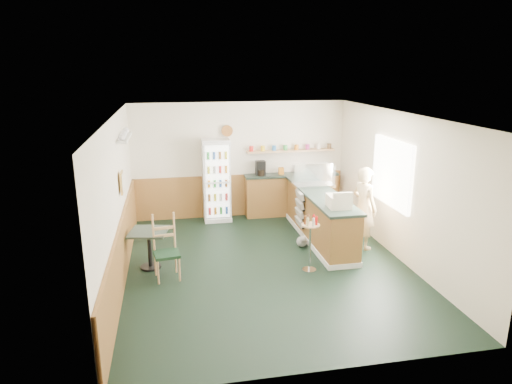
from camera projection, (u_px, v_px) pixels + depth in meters
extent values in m
plane|color=black|center=(266.00, 266.00, 8.24)|extent=(6.00, 6.00, 0.00)
cube|color=silver|center=(240.00, 160.00, 10.72)|extent=(5.00, 0.02, 2.70)
cube|color=silver|center=(116.00, 202.00, 7.42)|extent=(0.02, 6.00, 2.70)
cube|color=silver|center=(401.00, 187.00, 8.33)|extent=(0.02, 6.00, 2.70)
cube|color=white|center=(267.00, 115.00, 7.51)|extent=(5.00, 6.00, 0.02)
cube|color=#A36F34|center=(241.00, 195.00, 10.91)|extent=(4.98, 0.05, 1.00)
cube|color=#A36F34|center=(123.00, 250.00, 7.66)|extent=(0.05, 5.98, 1.00)
cube|color=white|center=(392.00, 173.00, 8.55)|extent=(0.06, 1.45, 1.25)
cube|color=tan|center=(122.00, 182.00, 7.85)|extent=(0.03, 0.32, 0.38)
cube|color=white|center=(124.00, 138.00, 8.14)|extent=(0.18, 1.20, 0.03)
cylinder|color=#925724|center=(227.00, 131.00, 10.41)|extent=(0.26, 0.04, 0.26)
cube|color=#A36F34|center=(320.00, 218.00, 9.37)|extent=(0.60, 2.95, 0.95)
cube|color=white|center=(319.00, 237.00, 9.49)|extent=(0.64, 2.97, 0.10)
cube|color=#29392F|center=(321.00, 194.00, 9.23)|extent=(0.68, 3.01, 0.05)
cube|color=#A36F34|center=(291.00, 195.00, 10.98)|extent=(2.20, 0.38, 0.95)
cube|color=#29392F|center=(291.00, 175.00, 10.84)|extent=(2.24, 0.42, 0.05)
cube|color=tan|center=(291.00, 151.00, 10.76)|extent=(2.10, 0.22, 0.04)
cube|color=black|center=(260.00, 168.00, 10.65)|extent=(0.22, 0.18, 0.34)
cylinder|color=#B2664C|center=(251.00, 149.00, 10.57)|extent=(0.10, 0.10, 0.12)
cylinder|color=#B2664C|center=(263.00, 148.00, 10.62)|extent=(0.10, 0.10, 0.12)
cylinder|color=#B2664C|center=(274.00, 148.00, 10.67)|extent=(0.10, 0.10, 0.12)
cylinder|color=#B2664C|center=(285.00, 148.00, 10.72)|extent=(0.10, 0.10, 0.12)
cylinder|color=#B2664C|center=(296.00, 147.00, 10.77)|extent=(0.10, 0.10, 0.12)
cylinder|color=#B2664C|center=(308.00, 147.00, 10.82)|extent=(0.10, 0.10, 0.12)
cylinder|color=#B2664C|center=(318.00, 146.00, 10.86)|extent=(0.10, 0.10, 0.12)
cylinder|color=#B2664C|center=(329.00, 146.00, 10.91)|extent=(0.10, 0.10, 0.12)
cube|color=white|center=(216.00, 180.00, 10.51)|extent=(0.62, 0.44, 1.89)
cube|color=white|center=(217.00, 182.00, 10.29)|extent=(0.52, 0.02, 1.67)
cube|color=silver|center=(218.00, 183.00, 10.22)|extent=(0.56, 0.02, 1.73)
cube|color=silver|center=(313.00, 185.00, 9.70)|extent=(0.84, 0.44, 0.06)
cube|color=silver|center=(313.00, 174.00, 9.63)|extent=(0.82, 0.42, 0.42)
cube|color=#EFE2C6|center=(339.00, 201.00, 8.25)|extent=(0.41, 0.43, 0.23)
imported|color=tan|center=(364.00, 208.00, 8.87)|extent=(0.56, 0.65, 1.64)
cylinder|color=silver|center=(309.00, 270.00, 8.07)|extent=(0.25, 0.25, 0.02)
cylinder|color=silver|center=(310.00, 248.00, 7.96)|extent=(0.04, 0.04, 0.84)
cylinder|color=tan|center=(311.00, 225.00, 7.84)|extent=(0.32, 0.32, 0.02)
cylinder|color=red|center=(316.00, 221.00, 7.81)|extent=(0.04, 0.04, 0.14)
cylinder|color=red|center=(314.00, 219.00, 7.89)|extent=(0.04, 0.04, 0.14)
cylinder|color=red|center=(308.00, 219.00, 7.91)|extent=(0.04, 0.04, 0.14)
cylinder|color=red|center=(305.00, 220.00, 7.84)|extent=(0.04, 0.04, 0.14)
cylinder|color=red|center=(308.00, 222.00, 7.75)|extent=(0.04, 0.04, 0.14)
cylinder|color=red|center=(313.00, 222.00, 7.73)|extent=(0.04, 0.04, 0.14)
cube|color=black|center=(300.00, 225.00, 9.61)|extent=(0.05, 0.47, 0.03)
cube|color=beige|center=(299.00, 222.00, 9.59)|extent=(0.09, 0.43, 0.16)
cube|color=black|center=(300.00, 216.00, 9.56)|extent=(0.05, 0.47, 0.03)
cube|color=beige|center=(299.00, 213.00, 9.54)|extent=(0.09, 0.43, 0.16)
cube|color=black|center=(300.00, 207.00, 9.51)|extent=(0.05, 0.47, 0.03)
cube|color=beige|center=(300.00, 204.00, 9.49)|extent=(0.09, 0.43, 0.16)
cube|color=black|center=(301.00, 199.00, 9.46)|extent=(0.05, 0.47, 0.03)
cube|color=beige|center=(300.00, 195.00, 9.43)|extent=(0.09, 0.43, 0.16)
cylinder|color=black|center=(151.00, 267.00, 8.16)|extent=(0.36, 0.36, 0.04)
cylinder|color=black|center=(150.00, 250.00, 8.07)|extent=(0.07, 0.07, 0.64)
cube|color=#29392F|center=(149.00, 232.00, 7.98)|extent=(0.75, 0.75, 0.04)
cube|color=black|center=(167.00, 254.00, 7.65)|extent=(0.47, 0.47, 0.05)
cylinder|color=tan|center=(157.00, 272.00, 7.51)|extent=(0.04, 0.04, 0.43)
cylinder|color=tan|center=(178.00, 270.00, 7.58)|extent=(0.04, 0.04, 0.43)
cylinder|color=tan|center=(157.00, 263.00, 7.84)|extent=(0.04, 0.04, 0.43)
cylinder|color=tan|center=(178.00, 261.00, 7.91)|extent=(0.04, 0.04, 0.43)
cube|color=tan|center=(166.00, 232.00, 7.74)|extent=(0.37, 0.09, 0.66)
sphere|color=gray|center=(302.00, 242.00, 9.09)|extent=(0.21, 0.21, 0.21)
sphere|color=gray|center=(303.00, 239.00, 8.96)|extent=(0.12, 0.12, 0.12)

